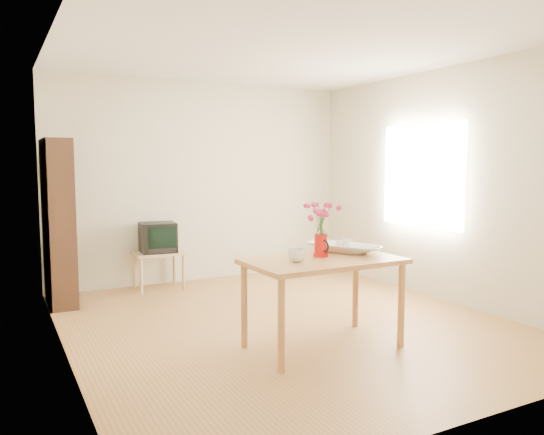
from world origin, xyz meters
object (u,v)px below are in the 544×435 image
table (323,270)px  bowl (343,228)px  pitcher (321,246)px  television (158,237)px  mug (297,255)px

table → bowl: size_ratio=2.82×
bowl → pitcher: bearing=-161.6°
bowl → television: size_ratio=1.02×
table → mug: mug is taller
mug → television: 2.76m
pitcher → television: size_ratio=0.45×
pitcher → bowl: size_ratio=0.44×
table → mug: (-0.27, -0.01, 0.14)m
pitcher → mug: bearing=-157.3°
bowl → television: 2.71m
bowl → television: bowl is taller
table → bowl: (0.34, 0.21, 0.31)m
television → bowl: bearing=-63.2°
table → mug: size_ratio=9.62×
pitcher → bowl: (0.31, 0.10, 0.13)m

